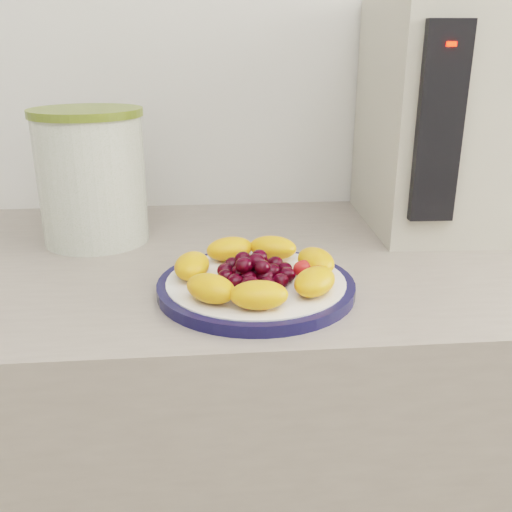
{
  "coord_description": "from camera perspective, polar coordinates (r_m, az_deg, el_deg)",
  "views": [
    {
      "loc": [
        -0.12,
        0.38,
        1.2
      ],
      "look_at": [
        -0.06,
        1.06,
        0.95
      ],
      "focal_mm": 40.0,
      "sensor_mm": 36.0,
      "label": 1
    }
  ],
  "objects": [
    {
      "name": "appliance_led",
      "position": [
        0.86,
        18.95,
        19.42
      ],
      "size": [
        0.01,
        0.01,
        0.01
      ],
      "primitive_type": "cube",
      "rotation": [
        0.0,
        0.0,
        -0.04
      ],
      "color": "#FF0C05",
      "rests_on": "appliance_panel"
    },
    {
      "name": "plate_face",
      "position": [
        0.74,
        -0.0,
        -3.01
      ],
      "size": [
        0.23,
        0.23,
        0.02
      ],
      "primitive_type": "cylinder",
      "color": "white",
      "rests_on": "counter"
    },
    {
      "name": "appliance_panel",
      "position": [
        0.88,
        17.85,
        12.39
      ],
      "size": [
        0.07,
        0.02,
        0.28
      ],
      "primitive_type": "cube",
      "rotation": [
        0.0,
        0.0,
        -0.04
      ],
      "color": "black",
      "rests_on": "appliance_body"
    },
    {
      "name": "canister",
      "position": [
        0.95,
        -16.05,
        7.27
      ],
      "size": [
        0.22,
        0.22,
        0.2
      ],
      "primitive_type": "cylinder",
      "rotation": [
        0.0,
        0.0,
        -0.38
      ],
      "color": "#435B1D",
      "rests_on": "counter"
    },
    {
      "name": "cabinet_face",
      "position": [
        1.14,
        2.59,
        -23.0
      ],
      "size": [
        3.48,
        0.58,
        0.84
      ],
      "primitive_type": "cube",
      "color": "#976C4D",
      "rests_on": "floor"
    },
    {
      "name": "counter",
      "position": [
        1.12,
        2.62,
        -21.88
      ],
      "size": [
        3.5,
        0.6,
        0.9
      ],
      "primitive_type": "cube",
      "color": "gray",
      "rests_on": "floor"
    },
    {
      "name": "appliance_body",
      "position": [
        1.04,
        17.72,
        13.21
      ],
      "size": [
        0.23,
        0.31,
        0.38
      ],
      "primitive_type": "cube",
      "rotation": [
        0.0,
        0.0,
        -0.04
      ],
      "color": "#B4AE9C",
      "rests_on": "counter"
    },
    {
      "name": "plate_rim",
      "position": [
        0.74,
        0.0,
        -3.08
      ],
      "size": [
        0.26,
        0.26,
        0.01
      ],
      "primitive_type": "cylinder",
      "color": "#111239",
      "rests_on": "counter"
    },
    {
      "name": "fruit_plate",
      "position": [
        0.73,
        0.32,
        -1.3
      ],
      "size": [
        0.22,
        0.22,
        0.04
      ],
      "color": "orange",
      "rests_on": "plate_face"
    },
    {
      "name": "canister_lid",
      "position": [
        0.93,
        -16.69,
        13.6
      ],
      "size": [
        0.23,
        0.23,
        0.01
      ],
      "primitive_type": "cylinder",
      "rotation": [
        0.0,
        0.0,
        -0.38
      ],
      "color": "#5A6823",
      "rests_on": "canister"
    }
  ]
}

